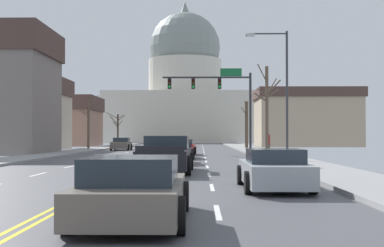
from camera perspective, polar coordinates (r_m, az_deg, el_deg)
ground at (r=30.24m, az=-5.08°, el=-4.26°), size 20.00×180.00×0.20m
signal_gantry at (r=46.92m, az=2.99°, el=3.49°), size 7.91×0.41×7.38m
street_lamp_right at (r=31.23m, az=9.59°, el=4.37°), size 2.51×0.24×7.54m
capitol_building at (r=109.30m, az=-0.77°, el=3.45°), size 31.74×19.10×29.35m
sedan_near_00 at (r=42.63m, az=-0.93°, el=-2.60°), size 2.06×4.55×1.24m
sedan_near_01 at (r=36.13m, az=-1.30°, el=-2.93°), size 2.02×4.72×1.16m
sedan_near_02 at (r=29.63m, az=-2.05°, el=-3.29°), size 2.11×4.44×1.16m
pickup_truck_near_03 at (r=23.03m, az=-2.85°, el=-3.48°), size 2.37×5.78×1.58m
sedan_near_04 at (r=15.99m, az=8.82°, el=-5.01°), size 1.97×4.59×1.21m
sedan_near_05 at (r=9.98m, az=-6.38°, el=-7.26°), size 2.03×4.35×1.23m
sedan_oncoming_00 at (r=56.38m, az=-7.64°, el=-2.23°), size 2.07×4.48×1.31m
sedan_oncoming_01 at (r=64.84m, az=-3.51°, el=-2.17°), size 2.02×4.65×1.17m
flank_building_00 at (r=60.32m, az=-19.32°, el=1.06°), size 12.37×9.19×7.79m
flank_building_02 at (r=78.00m, az=-14.38°, el=0.26°), size 11.90×10.01×7.04m
flank_building_03 at (r=74.63m, az=12.22°, el=0.62°), size 13.96×10.03×7.88m
bare_tree_00 at (r=38.41m, az=8.10°, el=1.77°), size 1.89×2.07×6.59m
bare_tree_01 at (r=78.40m, az=-8.05°, el=-0.42°), size 2.53×2.01×4.75m
bare_tree_02 at (r=60.79m, az=5.91°, el=-0.03°), size 0.92×2.95×5.49m
bare_tree_03 at (r=58.13m, az=-11.15°, el=0.23°), size 2.07×2.90×5.78m
pedestrian_00 at (r=39.79m, az=8.19°, el=-1.98°), size 0.35×0.34×1.72m
bicycle_parked at (r=25.08m, az=11.80°, el=-3.80°), size 0.12×1.77×0.85m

